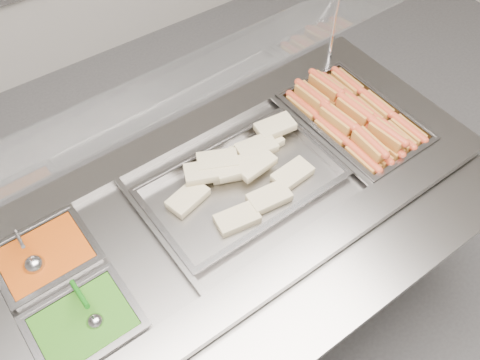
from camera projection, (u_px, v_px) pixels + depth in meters
steam_counter at (231, 254)px, 2.22m from camera, size 1.86×0.87×0.88m
tray_rail at (322, 302)px, 1.66m from camera, size 1.76×0.42×0.05m
sneeze_guard at (188, 80)px, 1.70m from camera, size 1.62×0.34×0.43m
pan_hotdogs at (353, 124)px, 2.13m from camera, size 0.35×0.55×0.10m
pan_wraps at (242, 187)px, 1.91m from camera, size 0.68×0.41×0.07m
pan_beans at (47, 261)px, 1.74m from camera, size 0.30×0.24×0.10m
pan_peas at (87, 328)px, 1.60m from camera, size 0.30×0.24×0.10m
hotdogs_in_buns at (352, 117)px, 2.09m from camera, size 0.31×0.51×0.11m
tortilla_wraps at (245, 167)px, 1.93m from camera, size 0.60×0.35×0.07m
ladle at (34, 263)px, 1.68m from camera, size 0.07×0.19×0.15m
serving_spoon at (93, 317)px, 1.57m from camera, size 0.05×0.18×0.13m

